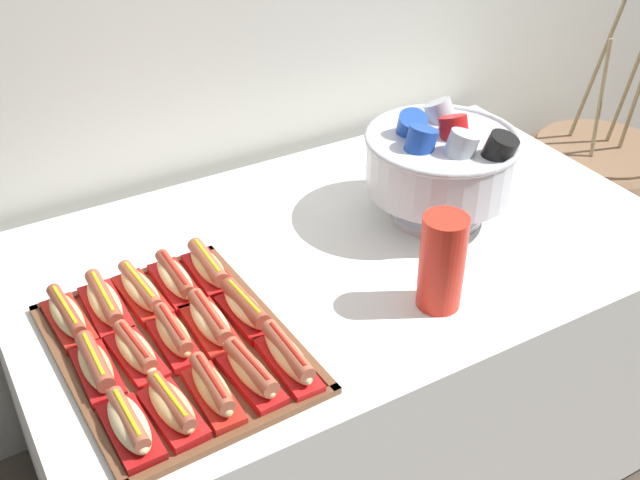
{
  "coord_description": "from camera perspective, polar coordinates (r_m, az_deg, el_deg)",
  "views": [
    {
      "loc": [
        -0.78,
        -1.23,
        1.75
      ],
      "look_at": [
        -0.09,
        -0.03,
        0.81
      ],
      "focal_mm": 43.75,
      "sensor_mm": 36.0,
      "label": 1
    }
  ],
  "objects": [
    {
      "name": "hot_dog_9",
      "position": [
        1.53,
        -5.5,
        -5.02
      ],
      "size": [
        0.07,
        0.16,
        0.06
      ],
      "color": "#B21414",
      "rests_on": "serving_tray"
    },
    {
      "name": "hot_dog_14",
      "position": [
        1.65,
        -8.17,
        -1.98
      ],
      "size": [
        0.07,
        0.16,
        0.06
      ],
      "color": "red",
      "rests_on": "serving_tray"
    },
    {
      "name": "punch_bowl",
      "position": [
        1.81,
        8.97,
        5.7
      ],
      "size": [
        0.36,
        0.36,
        0.27
      ],
      "color": "silver",
      "rests_on": "buffet_table"
    },
    {
      "name": "hot_dog_10",
      "position": [
        1.59,
        -17.99,
        -5.33
      ],
      "size": [
        0.07,
        0.17,
        0.06
      ],
      "color": "red",
      "rests_on": "serving_tray"
    },
    {
      "name": "hot_dog_12",
      "position": [
        1.61,
        -12.97,
        -3.65
      ],
      "size": [
        0.08,
        0.18,
        0.06
      ],
      "color": "red",
      "rests_on": "serving_tray"
    },
    {
      "name": "serving_tray",
      "position": [
        1.51,
        -10.52,
        -7.8
      ],
      "size": [
        0.43,
        0.54,
        0.01
      ],
      "color": "brown",
      "rests_on": "buffet_table"
    },
    {
      "name": "hot_dog_5",
      "position": [
        1.46,
        -16.07,
        -8.87
      ],
      "size": [
        0.06,
        0.16,
        0.06
      ],
      "color": "#B21414",
      "rests_on": "serving_tray"
    },
    {
      "name": "hot_dog_8",
      "position": [
        1.51,
        -8.03,
        -5.97
      ],
      "size": [
        0.07,
        0.17,
        0.06
      ],
      "color": "red",
      "rests_on": "serving_tray"
    },
    {
      "name": "ground_plane",
      "position": [
        2.27,
        1.51,
        -16.12
      ],
      "size": [
        10.0,
        10.0,
        0.0
      ],
      "primitive_type": "plane",
      "color": "#4C4238"
    },
    {
      "name": "hot_dog_13",
      "position": [
        1.63,
        -10.53,
        -2.83
      ],
      "size": [
        0.06,
        0.17,
        0.06
      ],
      "color": "red",
      "rests_on": "serving_tray"
    },
    {
      "name": "floor_vase",
      "position": [
        2.71,
        18.53,
        0.25
      ],
      "size": [
        0.57,
        0.57,
        1.19
      ],
      "color": "brown",
      "rests_on": "ground_plane"
    },
    {
      "name": "hot_dog_4",
      "position": [
        1.42,
        -2.37,
        -8.54
      ],
      "size": [
        0.06,
        0.18,
        0.06
      ],
      "color": "red",
      "rests_on": "serving_tray"
    },
    {
      "name": "hot_dog_6",
      "position": [
        1.47,
        -13.32,
        -7.95
      ],
      "size": [
        0.08,
        0.16,
        0.06
      ],
      "color": "red",
      "rests_on": "serving_tray"
    },
    {
      "name": "hot_dog_0",
      "position": [
        1.34,
        -13.76,
        -13.03
      ],
      "size": [
        0.07,
        0.16,
        0.06
      ],
      "color": "#B21414",
      "rests_on": "serving_tray"
    },
    {
      "name": "hot_dog_7",
      "position": [
        1.49,
        -10.65,
        -6.86
      ],
      "size": [
        0.06,
        0.15,
        0.06
      ],
      "color": "red",
      "rests_on": "serving_tray"
    },
    {
      "name": "hot_dog_2",
      "position": [
        1.37,
        -7.86,
        -10.76
      ],
      "size": [
        0.06,
        0.16,
        0.06
      ],
      "color": "red",
      "rests_on": "serving_tray"
    },
    {
      "name": "hot_dog_11",
      "position": [
        1.6,
        -15.46,
        -4.46
      ],
      "size": [
        0.07,
        0.18,
        0.06
      ],
      "color": "red",
      "rests_on": "serving_tray"
    },
    {
      "name": "hot_dog_1",
      "position": [
        1.36,
        -10.76,
        -11.95
      ],
      "size": [
        0.08,
        0.16,
        0.06
      ],
      "color": "red",
      "rests_on": "serving_tray"
    },
    {
      "name": "cup_stack",
      "position": [
        1.55,
        8.91,
        -1.62
      ],
      "size": [
        0.09,
        0.09,
        0.21
      ],
      "color": "red",
      "rests_on": "buffet_table"
    },
    {
      "name": "buffet_table",
      "position": [
        1.98,
        1.68,
        -8.85
      ],
      "size": [
        1.49,
        0.9,
        0.75
      ],
      "color": "white",
      "rests_on": "ground_plane"
    },
    {
      "name": "hot_dog_3",
      "position": [
        1.4,
        -5.06,
        -9.65
      ],
      "size": [
        0.07,
        0.16,
        0.06
      ],
      "color": "red",
      "rests_on": "serving_tray"
    }
  ]
}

